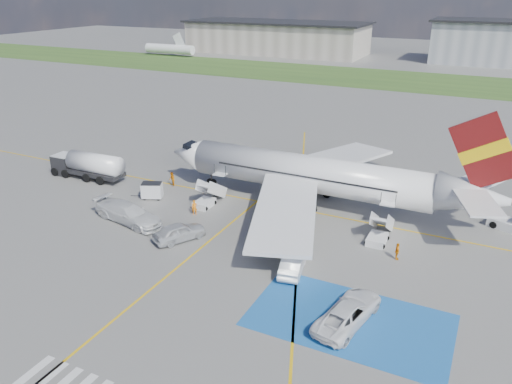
# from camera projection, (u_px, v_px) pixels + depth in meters

# --- Properties ---
(ground) EXTENTS (400.00, 400.00, 0.00)m
(ground) POSITION_uv_depth(u_px,v_px,m) (249.00, 262.00, 42.61)
(ground) COLOR #60605E
(ground) RESTS_ON ground
(grass_strip) EXTENTS (400.00, 30.00, 0.01)m
(grass_strip) POSITION_uv_depth(u_px,v_px,m) (425.00, 82.00, 121.39)
(grass_strip) COLOR #2D4C1E
(grass_strip) RESTS_ON ground
(taxiway_line_main) EXTENTS (120.00, 0.20, 0.01)m
(taxiway_line_main) POSITION_uv_depth(u_px,v_px,m) (300.00, 210.00, 52.56)
(taxiway_line_main) COLOR gold
(taxiway_line_main) RESTS_ON ground
(taxiway_line_cross) EXTENTS (0.20, 60.00, 0.01)m
(taxiway_line_cross) POSITION_uv_depth(u_px,v_px,m) (126.00, 310.00, 36.34)
(taxiway_line_cross) COLOR gold
(taxiway_line_cross) RESTS_ON ground
(taxiway_line_diag) EXTENTS (20.71, 56.45, 0.01)m
(taxiway_line_diag) POSITION_uv_depth(u_px,v_px,m) (300.00, 210.00, 52.56)
(taxiway_line_diag) COLOR gold
(taxiway_line_diag) RESTS_ON ground
(staging_box) EXTENTS (14.00, 8.00, 0.01)m
(staging_box) POSITION_uv_depth(u_px,v_px,m) (349.00, 320.00, 35.24)
(staging_box) COLOR #1A58A1
(staging_box) RESTS_ON ground
(terminal_west) EXTENTS (60.00, 22.00, 10.00)m
(terminal_west) POSITION_uv_depth(u_px,v_px,m) (277.00, 38.00, 170.79)
(terminal_west) COLOR gray
(terminal_west) RESTS_ON ground
(airliner) EXTENTS (36.81, 32.95, 11.92)m
(airliner) POSITION_uv_depth(u_px,v_px,m) (322.00, 176.00, 52.31)
(airliner) COLOR silver
(airliner) RESTS_ON ground
(airstairs_fwd) EXTENTS (1.90, 5.20, 3.60)m
(airstairs_fwd) POSITION_uv_depth(u_px,v_px,m) (206.00, 200.00, 53.44)
(airstairs_fwd) COLOR silver
(airstairs_fwd) RESTS_ON ground
(airstairs_aft) EXTENTS (1.90, 5.20, 3.60)m
(airstairs_aft) POSITION_uv_depth(u_px,v_px,m) (378.00, 235.00, 45.94)
(airstairs_aft) COLOR silver
(airstairs_aft) RESTS_ON ground
(fuel_tanker) EXTENTS (9.72, 2.89, 3.29)m
(fuel_tanker) POSITION_uv_depth(u_px,v_px,m) (88.00, 167.00, 60.64)
(fuel_tanker) COLOR black
(fuel_tanker) RESTS_ON ground
(gpu_cart) EXTENTS (2.57, 2.15, 1.85)m
(gpu_cart) POSITION_uv_depth(u_px,v_px,m) (152.00, 191.00, 55.04)
(gpu_cart) COLOR silver
(gpu_cart) RESTS_ON ground
(car_silver_a) EXTENTS (4.14, 5.30, 1.69)m
(car_silver_a) POSITION_uv_depth(u_px,v_px,m) (179.00, 232.00, 46.00)
(car_silver_a) COLOR #A8ABAF
(car_silver_a) RESTS_ON ground
(car_silver_b) EXTENTS (2.55, 4.99, 1.57)m
(car_silver_b) POSITION_uv_depth(u_px,v_px,m) (293.00, 263.00, 40.94)
(car_silver_b) COLOR silver
(car_silver_b) RESTS_ON ground
(van_white_a) EXTENTS (3.44, 5.72, 2.01)m
(van_white_a) POSITION_uv_depth(u_px,v_px,m) (349.00, 309.00, 34.76)
(van_white_a) COLOR white
(van_white_a) RESTS_ON ground
(van_white_b) EXTENTS (6.65, 3.70, 2.46)m
(van_white_b) POSITION_uv_depth(u_px,v_px,m) (128.00, 210.00, 49.49)
(van_white_b) COLOR silver
(van_white_b) RESTS_ON ground
(crew_fwd) EXTENTS (0.69, 0.64, 1.58)m
(crew_fwd) POSITION_uv_depth(u_px,v_px,m) (194.00, 208.00, 51.12)
(crew_fwd) COLOR orange
(crew_fwd) RESTS_ON ground
(crew_nose) EXTENTS (1.03, 1.02, 1.68)m
(crew_nose) POSITION_uv_depth(u_px,v_px,m) (172.00, 179.00, 58.46)
(crew_nose) COLOR orange
(crew_nose) RESTS_ON ground
(crew_aft) EXTENTS (0.67, 0.99, 1.56)m
(crew_aft) POSITION_uv_depth(u_px,v_px,m) (397.00, 251.00, 42.75)
(crew_aft) COLOR orange
(crew_aft) RESTS_ON ground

